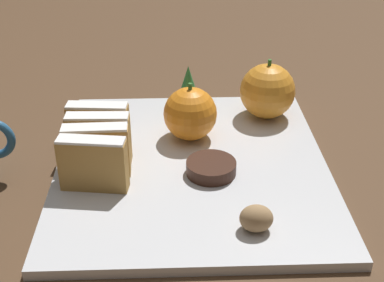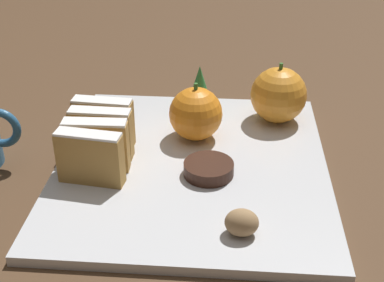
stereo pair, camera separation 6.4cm
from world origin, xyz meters
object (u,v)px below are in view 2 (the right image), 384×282
at_px(orange_far, 278,95).
at_px(chocolate_cookie, 209,169).
at_px(walnut, 242,223).
at_px(orange_near, 195,114).

bearing_deg(orange_far, chocolate_cookie, -121.18).
bearing_deg(walnut, orange_far, 78.76).
xyz_separation_m(orange_near, orange_far, (0.11, 0.06, 0.00)).
relative_size(orange_near, orange_far, 0.91).
distance_m(orange_near, chocolate_cookie, 0.09).
relative_size(orange_far, chocolate_cookie, 1.43).
height_order(orange_near, orange_far, orange_far).
distance_m(orange_near, walnut, 0.20).
bearing_deg(orange_near, chocolate_cookie, -75.56).
bearing_deg(chocolate_cookie, orange_far, 58.82).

